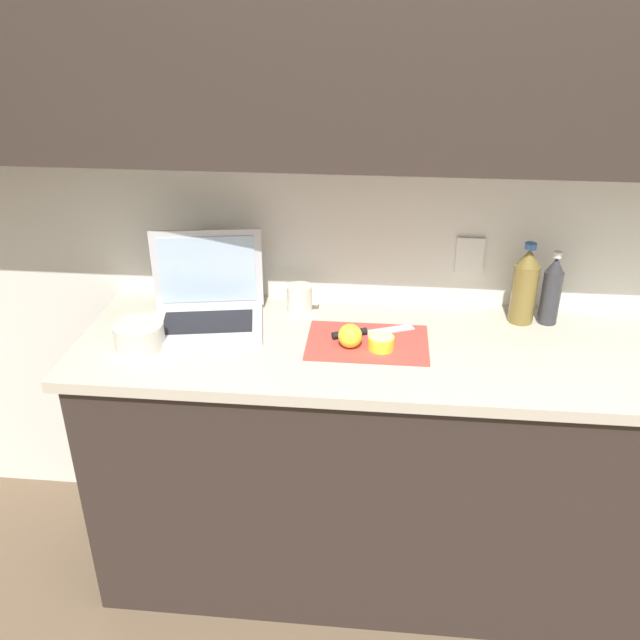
% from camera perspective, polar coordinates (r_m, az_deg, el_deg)
% --- Properties ---
extents(ground_plane, '(12.00, 12.00, 0.00)m').
position_cam_1_polar(ground_plane, '(2.62, 8.13, -19.74)').
color(ground_plane, brown).
rests_on(ground_plane, ground).
extents(wall_back, '(5.20, 0.38, 2.60)m').
position_cam_1_polar(wall_back, '(2.07, 10.84, 17.16)').
color(wall_back, white).
rests_on(wall_back, ground_plane).
extents(counter_unit, '(2.18, 0.62, 0.90)m').
position_cam_1_polar(counter_unit, '(2.31, 9.44, -11.79)').
color(counter_unit, '#332823').
rests_on(counter_unit, ground_plane).
extents(laptop, '(0.39, 0.33, 0.28)m').
position_cam_1_polar(laptop, '(2.19, -9.43, 1.51)').
color(laptop, silver).
rests_on(laptop, counter_unit).
extents(cutting_board, '(0.37, 0.24, 0.01)m').
position_cam_1_polar(cutting_board, '(2.05, 4.01, -1.96)').
color(cutting_board, '#D1473D').
rests_on(cutting_board, counter_unit).
extents(knife, '(0.26, 0.13, 0.02)m').
position_cam_1_polar(knife, '(2.08, 3.33, -1.06)').
color(knife, silver).
rests_on(knife, cutting_board).
extents(lemon_half_cut, '(0.08, 0.08, 0.04)m').
position_cam_1_polar(lemon_half_cut, '(2.01, 5.17, -1.89)').
color(lemon_half_cut, yellow).
rests_on(lemon_half_cut, cutting_board).
extents(lemon_whole_beside, '(0.07, 0.07, 0.07)m').
position_cam_1_polar(lemon_whole_beside, '(2.00, 2.55, -1.34)').
color(lemon_whole_beside, yellow).
rests_on(lemon_whole_beside, cutting_board).
extents(bottle_green_soda, '(0.06, 0.06, 0.24)m').
position_cam_1_polar(bottle_green_soda, '(2.25, 18.92, 2.34)').
color(bottle_green_soda, '#333338').
rests_on(bottle_green_soda, counter_unit).
extents(bottle_oil_tall, '(0.08, 0.08, 0.27)m').
position_cam_1_polar(bottle_oil_tall, '(2.23, 16.86, 2.73)').
color(bottle_oil_tall, olive).
rests_on(bottle_oil_tall, counter_unit).
extents(measuring_cup, '(0.10, 0.08, 0.09)m').
position_cam_1_polar(measuring_cup, '(2.24, -1.72, 1.85)').
color(measuring_cup, silver).
rests_on(measuring_cup, counter_unit).
extents(bowl_white, '(0.15, 0.15, 0.07)m').
position_cam_1_polar(bowl_white, '(2.09, -14.98, -1.27)').
color(bowl_white, beige).
rests_on(bowl_white, counter_unit).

